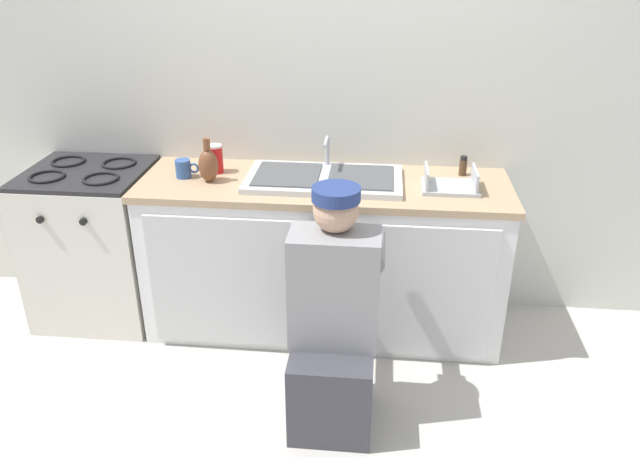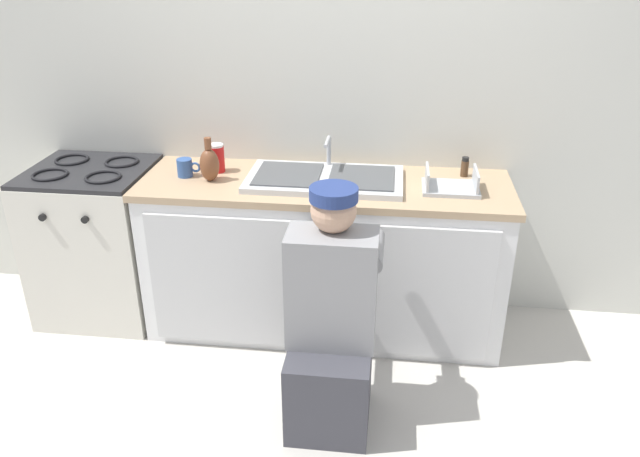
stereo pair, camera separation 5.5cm
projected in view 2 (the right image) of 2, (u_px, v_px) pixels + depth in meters
The scene contains 12 objects.
ground_plane at pixel (318, 353), 3.32m from camera, with size 12.00×12.00×0.00m, color beige.
back_wall at pixel (332, 91), 3.36m from camera, with size 6.00×0.10×2.50m, color silver.
counter_cabinet at pixel (324, 259), 3.40m from camera, with size 1.88×0.62×0.82m.
countertop at pixel (325, 185), 3.22m from camera, with size 1.92×0.62×0.04m, color tan.
sink_double_basin at pixel (325, 178), 3.21m from camera, with size 0.80×0.44×0.19m.
stove_range at pixel (99, 241), 3.54m from camera, with size 0.65×0.62×0.89m.
plumber_person at pixel (331, 330), 2.71m from camera, with size 0.42×0.61×1.10m.
spice_bottle_pepper at pixel (465, 167), 3.27m from camera, with size 0.04×0.04×0.10m.
soda_cup_red at pixel (217, 158), 3.32m from camera, with size 0.08×0.08×0.15m.
vase_decorative at pixel (209, 164), 3.19m from camera, with size 0.10×0.10×0.23m.
coffee_mug at pixel (185, 168), 3.27m from camera, with size 0.13×0.08×0.09m.
dish_rack_tray at pixel (451, 185), 3.10m from camera, with size 0.28×0.22×0.11m.
Camera 2 is at (0.34, -2.69, 2.03)m, focal length 35.00 mm.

